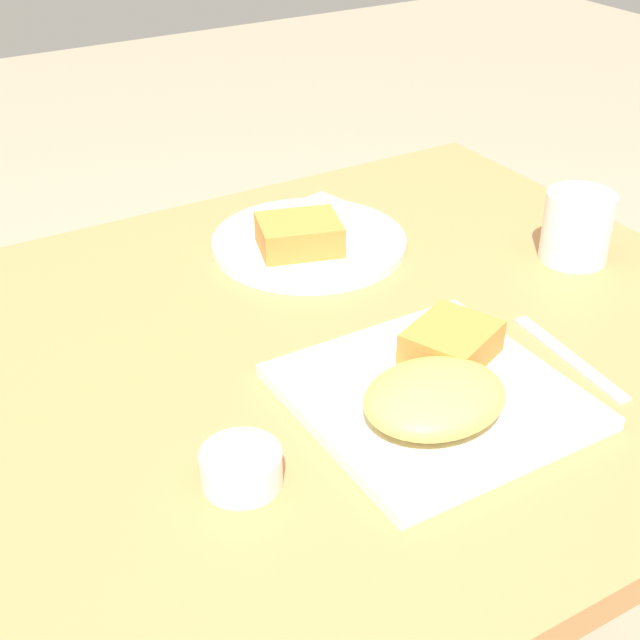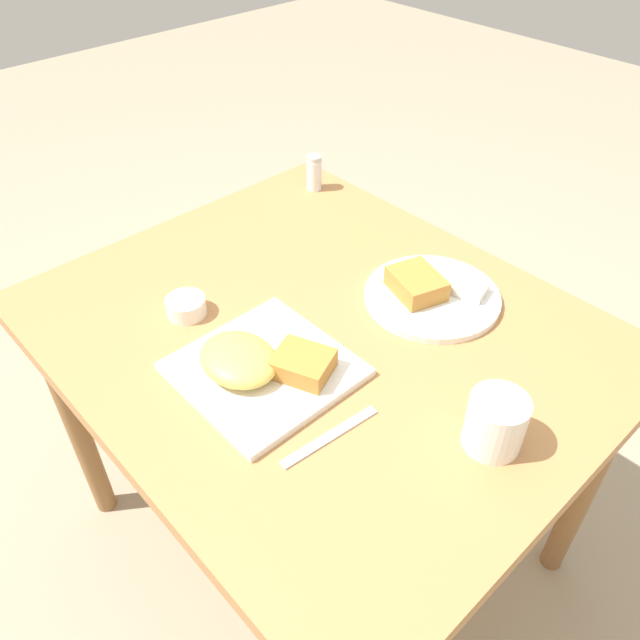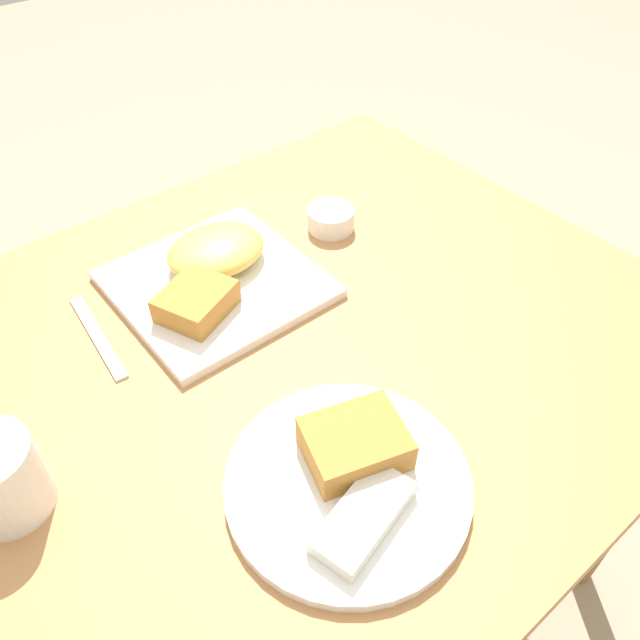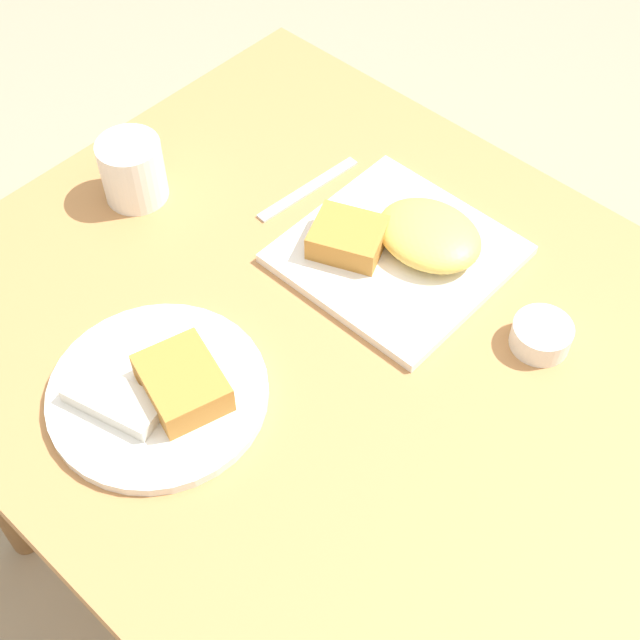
% 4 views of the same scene
% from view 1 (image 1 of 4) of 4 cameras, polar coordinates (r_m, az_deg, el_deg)
% --- Properties ---
extents(dining_table, '(1.01, 0.85, 0.70)m').
position_cam_1_polar(dining_table, '(1.05, 0.87, -4.89)').
color(dining_table, '#B27A47').
rests_on(dining_table, ground_plane).
extents(plate_square_near, '(0.27, 0.27, 0.06)m').
position_cam_1_polar(plate_square_near, '(0.90, 7.51, -4.38)').
color(plate_square_near, white).
rests_on(plate_square_near, dining_table).
extents(plate_oval_far, '(0.26, 0.26, 0.05)m').
position_cam_1_polar(plate_oval_far, '(1.19, -0.87, 5.25)').
color(plate_oval_far, white).
rests_on(plate_oval_far, dining_table).
extents(sauce_ramekin, '(0.07, 0.07, 0.03)m').
position_cam_1_polar(sauce_ramekin, '(0.81, -5.06, -9.34)').
color(sauce_ramekin, white).
rests_on(sauce_ramekin, dining_table).
extents(butter_knife, '(0.03, 0.18, 0.00)m').
position_cam_1_polar(butter_knife, '(1.01, 15.65, -2.31)').
color(butter_knife, silver).
rests_on(butter_knife, dining_table).
extents(coffee_mug, '(0.09, 0.09, 0.09)m').
position_cam_1_polar(coffee_mug, '(1.20, 16.13, 5.74)').
color(coffee_mug, white).
rests_on(coffee_mug, dining_table).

